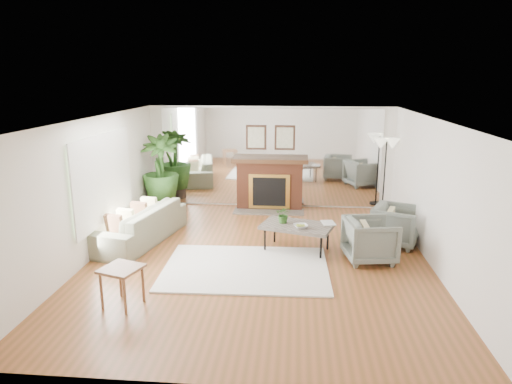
# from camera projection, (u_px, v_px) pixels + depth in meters

# --- Properties ---
(ground) EXTENTS (7.00, 7.00, 0.00)m
(ground) POSITION_uv_depth(u_px,v_px,m) (259.00, 259.00, 8.22)
(ground) COLOR brown
(ground) RESTS_ON ground
(wall_left) EXTENTS (0.02, 7.00, 2.50)m
(wall_left) POSITION_uv_depth(u_px,v_px,m) (93.00, 188.00, 8.17)
(wall_left) COLOR white
(wall_left) RESTS_ON ground
(wall_right) EXTENTS (0.02, 7.00, 2.50)m
(wall_right) POSITION_uv_depth(u_px,v_px,m) (436.00, 196.00, 7.66)
(wall_right) COLOR white
(wall_right) RESTS_ON ground
(wall_back) EXTENTS (6.00, 0.02, 2.50)m
(wall_back) POSITION_uv_depth(u_px,v_px,m) (270.00, 157.00, 11.29)
(wall_back) COLOR white
(wall_back) RESTS_ON ground
(mirror_panel) EXTENTS (5.40, 0.04, 2.40)m
(mirror_panel) POSITION_uv_depth(u_px,v_px,m) (270.00, 158.00, 11.27)
(mirror_panel) COLOR silver
(mirror_panel) RESTS_ON wall_back
(window_panel) EXTENTS (0.04, 2.40, 1.50)m
(window_panel) POSITION_uv_depth(u_px,v_px,m) (103.00, 178.00, 8.53)
(window_panel) COLOR #B2E09E
(window_panel) RESTS_ON wall_left
(fireplace) EXTENTS (1.85, 0.83, 2.05)m
(fireplace) POSITION_uv_depth(u_px,v_px,m) (270.00, 183.00, 11.21)
(fireplace) COLOR brown
(fireplace) RESTS_ON ground
(area_rug) EXTENTS (2.84, 2.07, 0.03)m
(area_rug) POSITION_uv_depth(u_px,v_px,m) (246.00, 268.00, 7.79)
(area_rug) COLOR white
(area_rug) RESTS_ON ground
(coffee_table) EXTENTS (1.45, 1.09, 0.51)m
(coffee_table) POSITION_uv_depth(u_px,v_px,m) (297.00, 227.00, 8.51)
(coffee_table) COLOR #6B6154
(coffee_table) RESTS_ON ground
(sofa) EXTENTS (1.40, 2.54, 0.70)m
(sofa) POSITION_uv_depth(u_px,v_px,m) (139.00, 224.00, 9.05)
(sofa) COLOR gray
(sofa) RESTS_ON ground
(armchair_back) EXTENTS (1.11, 1.10, 0.78)m
(armchair_back) POSITION_uv_depth(u_px,v_px,m) (396.00, 225.00, 8.85)
(armchair_back) COLOR slate
(armchair_back) RESTS_ON ground
(armchair_front) EXTENTS (0.97, 0.95, 0.77)m
(armchair_front) POSITION_uv_depth(u_px,v_px,m) (370.00, 240.00, 8.07)
(armchair_front) COLOR slate
(armchair_front) RESTS_ON ground
(side_table) EXTENTS (0.64, 0.64, 0.58)m
(side_table) POSITION_uv_depth(u_px,v_px,m) (121.00, 274.00, 6.45)
(side_table) COLOR #906139
(side_table) RESTS_ON ground
(potted_ficus) EXTENTS (1.03, 1.03, 1.87)m
(potted_ficus) POSITION_uv_depth(u_px,v_px,m) (160.00, 171.00, 10.90)
(potted_ficus) COLOR black
(potted_ficus) RESTS_ON ground
(floor_lamp) EXTENTS (0.59, 0.33, 1.82)m
(floor_lamp) POSITION_uv_depth(u_px,v_px,m) (386.00, 150.00, 10.50)
(floor_lamp) COLOR black
(floor_lamp) RESTS_ON ground
(tabletop_plant) EXTENTS (0.32, 0.28, 0.33)m
(tabletop_plant) POSITION_uv_depth(u_px,v_px,m) (284.00, 214.00, 8.56)
(tabletop_plant) COLOR #366625
(tabletop_plant) RESTS_ON coffee_table
(fruit_bowl) EXTENTS (0.31, 0.31, 0.06)m
(fruit_bowl) POSITION_uv_depth(u_px,v_px,m) (301.00, 226.00, 8.31)
(fruit_bowl) COLOR #906139
(fruit_bowl) RESTS_ON coffee_table
(book) EXTENTS (0.29, 0.36, 0.02)m
(book) POSITION_uv_depth(u_px,v_px,m) (322.00, 223.00, 8.54)
(book) COLOR #906139
(book) RESTS_ON coffee_table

